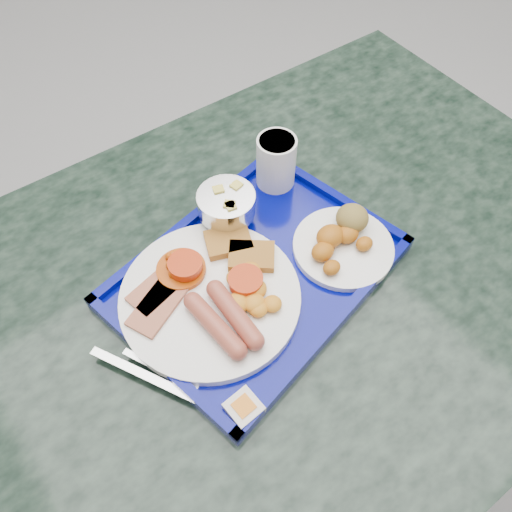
{
  "coord_description": "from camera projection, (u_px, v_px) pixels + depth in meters",
  "views": [
    {
      "loc": [
        -0.6,
        -0.7,
        1.4
      ],
      "look_at": [
        -0.34,
        -0.39,
        0.81
      ],
      "focal_mm": 35.0,
      "sensor_mm": 36.0,
      "label": 1
    }
  ],
  "objects": [
    {
      "name": "floor",
      "position": [
        262.0,
        267.0,
        1.67
      ],
      "size": [
        6.0,
        6.0,
        0.0
      ],
      "primitive_type": "plane",
      "color": "gray",
      "rests_on": "ground"
    },
    {
      "name": "table",
      "position": [
        267.0,
        335.0,
        0.92
      ],
      "size": [
        1.25,
        0.88,
        0.75
      ],
      "rotation": [
        0.0,
        0.0,
        -0.07
      ],
      "color": "gray",
      "rests_on": "floor"
    },
    {
      "name": "tray",
      "position": [
        256.0,
        273.0,
        0.75
      ],
      "size": [
        0.45,
        0.36,
        0.02
      ],
      "rotation": [
        0.0,
        0.0,
        0.17
      ],
      "color": "#02077B",
      "rests_on": "table"
    },
    {
      "name": "main_plate",
      "position": [
        214.0,
        293.0,
        0.71
      ],
      "size": [
        0.26,
        0.26,
        0.04
      ],
      "rotation": [
        0.0,
        0.0,
        -0.12
      ],
      "color": "white",
      "rests_on": "tray"
    },
    {
      "name": "bread_plate",
      "position": [
        343.0,
        240.0,
        0.76
      ],
      "size": [
        0.16,
        0.16,
        0.05
      ],
      "rotation": [
        0.0,
        0.0,
        0.41
      ],
      "color": "white",
      "rests_on": "tray"
    },
    {
      "name": "fruit_bowl",
      "position": [
        227.0,
        204.0,
        0.77
      ],
      "size": [
        0.09,
        0.09,
        0.06
      ],
      "color": "silver",
      "rests_on": "tray"
    },
    {
      "name": "juice_cup",
      "position": [
        276.0,
        160.0,
        0.82
      ],
      "size": [
        0.07,
        0.07,
        0.09
      ],
      "color": "white",
      "rests_on": "tray"
    },
    {
      "name": "spoon",
      "position": [
        154.0,
        333.0,
        0.69
      ],
      "size": [
        0.08,
        0.15,
        0.01
      ],
      "rotation": [
        0.0,
        0.0,
        0.42
      ],
      "color": "silver",
      "rests_on": "tray"
    },
    {
      "name": "knife",
      "position": [
        146.0,
        376.0,
        0.65
      ],
      "size": [
        0.08,
        0.16,
        0.0
      ],
      "primitive_type": "cube",
      "rotation": [
        0.0,
        0.0,
        0.45
      ],
      "color": "silver",
      "rests_on": "tray"
    },
    {
      "name": "jam_packet",
      "position": [
        244.0,
        408.0,
        0.62
      ],
      "size": [
        0.04,
        0.04,
        0.02
      ],
      "rotation": [
        0.0,
        0.0,
        0.02
      ],
      "color": "white",
      "rests_on": "tray"
    }
  ]
}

